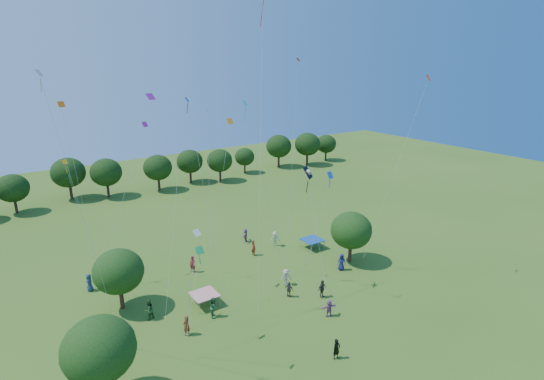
{
  "coord_description": "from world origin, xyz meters",
  "views": [
    {
      "loc": [
        -18.37,
        -13.04,
        21.07
      ],
      "look_at": [
        0.0,
        14.0,
        11.0
      ],
      "focal_mm": 28.0,
      "sensor_mm": 36.0,
      "label": 1
    }
  ],
  "objects": [
    {
      "name": "small_kite_4",
      "position": [
        -5.18,
        16.3,
        13.3
      ],
      "size": [
        1.6,
        2.91,
        17.1
      ],
      "color": "blue"
    },
    {
      "name": "small_kite_9",
      "position": [
        14.43,
        12.09,
        15.7
      ],
      "size": [
        3.8,
        3.38,
        18.52
      ],
      "color": "#FB470D"
    },
    {
      "name": "crowd_person_13",
      "position": [
        -2.98,
        24.19,
        0.91
      ],
      "size": [
        0.74,
        0.81,
        1.82
      ],
      "primitive_type": "imported",
      "rotation": [
        0.0,
        0.0,
        5.29
      ],
      "color": "maroon",
      "rests_on": "ground"
    },
    {
      "name": "small_kite_8",
      "position": [
        6.24,
        19.43,
        14.26
      ],
      "size": [
        1.98,
        1.19,
        19.95
      ],
      "color": "#B8130A"
    },
    {
      "name": "treeline",
      "position": [
        -1.73,
        55.43,
        4.09
      ],
      "size": [
        88.01,
        8.77,
        6.77
      ],
      "color": "#422B19",
      "rests_on": "ground"
    },
    {
      "name": "crowd_person_11",
      "position": [
        3.43,
        10.37,
        0.77
      ],
      "size": [
        1.52,
        0.85,
        1.54
      ],
      "primitive_type": "imported",
      "rotation": [
        0.0,
        0.0,
        2.89
      ],
      "color": "#9D5B95",
      "rests_on": "ground"
    },
    {
      "name": "man_in_black",
      "position": [
        0.26,
        5.97,
        0.81
      ],
      "size": [
        0.63,
        0.43,
        1.61
      ],
      "primitive_type": "imported",
      "rotation": [
        0.0,
        0.0,
        -0.07
      ],
      "color": "black",
      "rests_on": "ground"
    },
    {
      "name": "crowd_person_1",
      "position": [
        4.32,
        24.06,
        0.91
      ],
      "size": [
        0.45,
        0.69,
        1.82
      ],
      "primitive_type": "imported",
      "rotation": [
        0.0,
        0.0,
        1.59
      ],
      "color": "maroon",
      "rests_on": "ground"
    },
    {
      "name": "small_kite_14",
      "position": [
        -8.43,
        10.73,
        8.63
      ],
      "size": [
        0.95,
        2.32,
        9.41
      ],
      "color": "silver"
    },
    {
      "name": "crowd_person_2",
      "position": [
        -4.74,
        15.84,
        0.91
      ],
      "size": [
        0.84,
        1.02,
        1.82
      ],
      "primitive_type": "imported",
      "rotation": [
        0.0,
        0.0,
        1.1
      ],
      "color": "#295F35",
      "rests_on": "ground"
    },
    {
      "name": "crowd_person_8",
      "position": [
        -9.48,
        18.56,
        0.92
      ],
      "size": [
        1.02,
        0.81,
        1.83
      ],
      "primitive_type": "imported",
      "rotation": [
        0.0,
        0.0,
        3.55
      ],
      "color": "#265122",
      "rests_on": "ground"
    },
    {
      "name": "small_kite_6",
      "position": [
        -14.65,
        14.08,
        14.76
      ],
      "size": [
        3.15,
        3.1,
        19.29
      ],
      "color": "silver"
    },
    {
      "name": "tent_red_stripe",
      "position": [
        -4.61,
        17.94,
        1.04
      ],
      "size": [
        2.2,
        2.2,
        1.1
      ],
      "color": "red",
      "rests_on": "ground"
    },
    {
      "name": "red_high_kite",
      "position": [
        1.93,
        18.38,
        21.5
      ],
      "size": [
        5.96,
        7.98,
        26.22
      ],
      "color": "red"
    },
    {
      "name": "small_kite_10",
      "position": [
        -0.35,
        21.19,
        12.64
      ],
      "size": [
        1.87,
        2.54,
        14.74
      ],
      "color": "orange"
    },
    {
      "name": "near_tree_north",
      "position": [
        -10.9,
        21.51,
        3.63
      ],
      "size": [
        4.33,
        4.33,
        5.59
      ],
      "color": "#422B19",
      "rests_on": "ground"
    },
    {
      "name": "small_kite_11",
      "position": [
        -7.01,
        13.34,
        6.93
      ],
      "size": [
        2.6,
        1.8,
        6.62
      ],
      "color": "#1A9447"
    },
    {
      "name": "crowd_person_12",
      "position": [
        10.07,
        15.93,
        0.9
      ],
      "size": [
        1.01,
        0.87,
        1.8
      ],
      "primitive_type": "imported",
      "rotation": [
        0.0,
        0.0,
        5.75
      ],
      "color": "navy",
      "rests_on": "ground"
    },
    {
      "name": "small_kite_12",
      "position": [
        5.0,
        13.08,
        10.19
      ],
      "size": [
        0.67,
        3.38,
        10.78
      ],
      "color": "blue"
    },
    {
      "name": "small_kite_1",
      "position": [
        -12.69,
        27.46,
        9.78
      ],
      "size": [
        1.38,
        2.84,
        11.19
      ],
      "color": "orange"
    },
    {
      "name": "small_kite_7",
      "position": [
        1.37,
        19.0,
        14.1
      ],
      "size": [
        4.35,
        0.61,
        16.47
      ],
      "color": "#0CBDAC"
    },
    {
      "name": "crowd_person_0",
      "position": [
        -14.55,
        15.44,
        0.78
      ],
      "size": [
        0.86,
        0.8,
        1.56
      ],
      "primitive_type": "imported",
      "rotation": [
        0.0,
        0.0,
        5.61
      ],
      "color": "navy",
      "rests_on": "ground"
    },
    {
      "name": "tent_blue",
      "position": [
        11.0,
        21.85,
        1.04
      ],
      "size": [
        2.2,
        2.2,
        1.1
      ],
      "color": "#164693",
      "rests_on": "ground"
    },
    {
      "name": "crowd_person_3",
      "position": [
        3.47,
        16.7,
        0.83
      ],
      "size": [
        1.18,
        0.91,
        1.66
      ],
      "primitive_type": "imported",
      "rotation": [
        0.0,
        0.0,
        5.83
      ],
      "color": "#B2A98E",
      "rests_on": "ground"
    },
    {
      "name": "crowd_person_5",
      "position": [
        5.48,
        27.78,
        0.82
      ],
      "size": [
        1.4,
        1.52,
        1.63
      ],
      "primitive_type": "imported",
      "rotation": [
        0.0,
        0.0,
        4.02
      ],
      "color": "#834D84",
      "rests_on": "ground"
    },
    {
      "name": "crowd_person_10",
      "position": [
        4.9,
        13.01,
        0.87
      ],
      "size": [
        1.08,
        0.62,
        1.73
      ],
      "primitive_type": "imported",
      "rotation": [
        0.0,
        0.0,
        0.16
      ],
      "color": "#3B342F",
      "rests_on": "ground"
    },
    {
      "name": "small_kite_3",
      "position": [
        -0.97,
        23.55,
        11.99
      ],
      "size": [
        0.91,
        1.29,
        15.4
      ],
      "color": "#188730"
    },
    {
      "name": "near_tree_west",
      "position": [
        -14.82,
        11.13,
        4.02
      ],
      "size": [
        4.53,
        4.53,
        6.07
      ],
      "color": "#422B19",
      "rests_on": "ground"
    },
    {
      "name": "crowd_person_7",
      "position": [
        -7.72,
        14.76,
        0.89
      ],
      "size": [
        0.77,
        0.65,
        1.77
      ],
      "primitive_type": "imported",
      "rotation": [
        0.0,
        0.0,
        3.54
      ],
      "color": "maroon",
      "rests_on": "ground"
    },
    {
      "name": "crowd_person_9",
      "position": [
        7.74,
        24.74,
        0.91
      ],
      "size": [
        1.29,
        1.04,
        1.81
      ],
      "primitive_type": "imported",
      "rotation": [
        0.0,
        0.0,
        5.77
      ],
      "color": "#B4B190",
      "rests_on": "ground"
    },
    {
      "name": "small_kite_0",
      "position": [
        -12.25,
        28.53,
        13.73
      ],
      "size": [
        0.89,
        4.02,
        16.21
      ],
      "color": "#D1550C"
    },
    {
      "name": "small_kite_2",
      "position": [
        -6.64,
        18.3,
        9.69
      ],
      "size": [
        3.53,
        3.85,
        11.5
      ],
      "color": "gold"
    },
    {
      "name": "small_kite_5",
      "position": [
        -7.72,
        25.14,
        12.03
      ],
      "size": [
        5.71,
        1.18,
        14.44
      ],
      "color": "#AC1C9E"
    },
    {
      "name": "pirate_kite",
      "position": [
        4.76,
        15.22,
        11.32
      ],
      "size": [
        1.32,
        4.21,
        10.67
      ],
      "color": "black"
    },
    {
      "name": "near_tree_east",
      "position": [
        12.14,
        16.83,
        3.68
      ],
      "size": [
        4.41,
        4.41,
        5.67
      ],
      "color": "#422B19",
      "rests_on": "ground"
    },
    {
      "name": "crowd_person_6",
      "position": [
        -12.59,
        26.29,
        0.87
      ],
      "size": [
        0.81,
        0.98,
        1.75
      ],
      "primitive_type": "imported",
      "rotation": [
        0.0,
        0.0,
        4.24
      ],
      "color": "navy",
      "rests_on": "ground"
    },
    {
      "name": "small_kite_13",
      "position": [
        -5.46,
        22.67,
        14.94
      ],
      "size": [
        5.79,
        0.77,
        17.08
      ],
      "color": "#821895"
    },
    {
      "name": "crowd_person_4",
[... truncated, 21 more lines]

